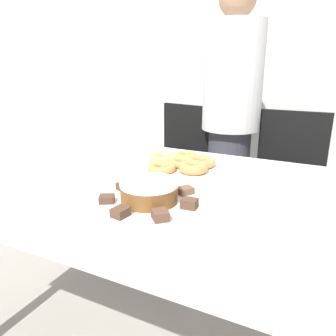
{
  "coord_description": "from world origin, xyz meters",
  "views": [
    {
      "loc": [
        0.49,
        -0.99,
        1.17
      ],
      "look_at": [
        -0.02,
        0.02,
        0.81
      ],
      "focal_mm": 35.0,
      "sensor_mm": 36.0,
      "label": 1
    }
  ],
  "objects_px": {
    "person_standing": "(231,119)",
    "office_chair_right": "(284,195)",
    "frosted_cake": "(149,191)",
    "plate_cake": "(149,203)",
    "napkin": "(49,173)",
    "plate_donuts": "(182,167)",
    "office_chair_left": "(174,178)"
  },
  "relations": [
    {
      "from": "office_chair_right",
      "to": "napkin",
      "type": "xyz_separation_m",
      "value": [
        -0.8,
        -0.98,
        0.31
      ]
    },
    {
      "from": "plate_cake",
      "to": "napkin",
      "type": "bearing_deg",
      "value": 170.76
    },
    {
      "from": "office_chair_left",
      "to": "office_chair_right",
      "type": "distance_m",
      "value": 0.71
    },
    {
      "from": "plate_cake",
      "to": "plate_donuts",
      "type": "xyz_separation_m",
      "value": [
        -0.06,
        0.39,
        0.0
      ]
    },
    {
      "from": "office_chair_left",
      "to": "office_chair_right",
      "type": "height_order",
      "value": "same"
    },
    {
      "from": "person_standing",
      "to": "napkin",
      "type": "xyz_separation_m",
      "value": [
        -0.44,
        -1.05,
        -0.1
      ]
    },
    {
      "from": "plate_donuts",
      "to": "frosted_cake",
      "type": "height_order",
      "value": "frosted_cake"
    },
    {
      "from": "office_chair_left",
      "to": "office_chair_right",
      "type": "bearing_deg",
      "value": 14.1
    },
    {
      "from": "plate_cake",
      "to": "napkin",
      "type": "height_order",
      "value": "plate_cake"
    },
    {
      "from": "person_standing",
      "to": "office_chair_left",
      "type": "height_order",
      "value": "person_standing"
    },
    {
      "from": "office_chair_left",
      "to": "frosted_cake",
      "type": "height_order",
      "value": "office_chair_left"
    },
    {
      "from": "office_chair_left",
      "to": "office_chair_right",
      "type": "relative_size",
      "value": 1.0
    },
    {
      "from": "person_standing",
      "to": "napkin",
      "type": "bearing_deg",
      "value": -112.49
    },
    {
      "from": "person_standing",
      "to": "plate_cake",
      "type": "distance_m",
      "value": 1.14
    },
    {
      "from": "frosted_cake",
      "to": "person_standing",
      "type": "bearing_deg",
      "value": 93.56
    },
    {
      "from": "person_standing",
      "to": "plate_cake",
      "type": "bearing_deg",
      "value": -86.44
    },
    {
      "from": "plate_donuts",
      "to": "person_standing",
      "type": "bearing_deg",
      "value": 90.75
    },
    {
      "from": "person_standing",
      "to": "office_chair_right",
      "type": "bearing_deg",
      "value": -10.9
    },
    {
      "from": "person_standing",
      "to": "frosted_cake",
      "type": "xyz_separation_m",
      "value": [
        0.07,
        -1.14,
        -0.06
      ]
    },
    {
      "from": "office_chair_left",
      "to": "frosted_cake",
      "type": "xyz_separation_m",
      "value": [
        0.42,
        -1.06,
        0.35
      ]
    },
    {
      "from": "frosted_cake",
      "to": "napkin",
      "type": "distance_m",
      "value": 0.52
    },
    {
      "from": "person_standing",
      "to": "office_chair_right",
      "type": "height_order",
      "value": "person_standing"
    },
    {
      "from": "person_standing",
      "to": "frosted_cake",
      "type": "relative_size",
      "value": 8.91
    },
    {
      "from": "office_chair_right",
      "to": "plate_donuts",
      "type": "xyz_separation_m",
      "value": [
        -0.35,
        -0.68,
        0.32
      ]
    },
    {
      "from": "plate_cake",
      "to": "napkin",
      "type": "relative_size",
      "value": 3.0
    },
    {
      "from": "frosted_cake",
      "to": "napkin",
      "type": "xyz_separation_m",
      "value": [
        -0.51,
        0.08,
        -0.04
      ]
    },
    {
      "from": "person_standing",
      "to": "office_chair_right",
      "type": "distance_m",
      "value": 0.56
    },
    {
      "from": "person_standing",
      "to": "frosted_cake",
      "type": "height_order",
      "value": "person_standing"
    },
    {
      "from": "person_standing",
      "to": "plate_donuts",
      "type": "distance_m",
      "value": 0.76
    },
    {
      "from": "plate_donuts",
      "to": "napkin",
      "type": "height_order",
      "value": "plate_donuts"
    },
    {
      "from": "office_chair_left",
      "to": "plate_donuts",
      "type": "distance_m",
      "value": 0.83
    },
    {
      "from": "person_standing",
      "to": "office_chair_left",
      "type": "relative_size",
      "value": 1.78
    }
  ]
}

